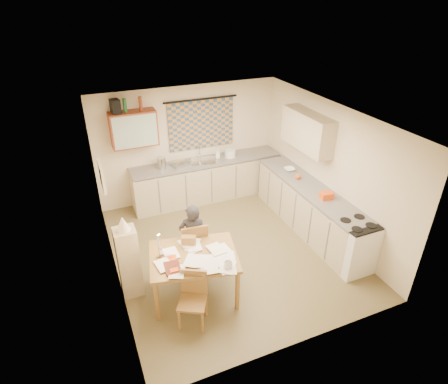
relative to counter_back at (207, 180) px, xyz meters
name	(u,v)px	position (x,y,z in m)	size (l,w,h in m)	color
floor	(229,250)	(-0.30, -1.95, -0.46)	(4.00, 4.50, 0.02)	brown
ceiling	(231,117)	(-0.30, -1.95, 2.06)	(4.00, 4.50, 0.02)	white
wall_back	(188,144)	(-0.30, 0.31, 0.80)	(4.00, 0.02, 2.50)	beige
wall_front	(306,273)	(-0.30, -4.21, 0.80)	(4.00, 0.02, 2.50)	beige
wall_left	(107,215)	(-2.31, -1.95, 0.80)	(0.02, 4.50, 2.50)	beige
wall_right	(329,170)	(1.71, -1.95, 0.80)	(0.02, 4.50, 2.50)	beige
window_blind	(201,125)	(0.00, 0.27, 1.20)	(1.45, 0.03, 1.05)	#2D4C6F
curtain_rod	(201,99)	(0.00, 0.25, 1.75)	(0.04, 0.04, 1.60)	black
wall_cabinet	(134,129)	(-1.45, 0.13, 1.35)	(0.90, 0.34, 0.70)	maroon
wall_cabinet_glass	(135,132)	(-1.45, -0.04, 1.35)	(0.84, 0.02, 0.64)	#99B2A5
upper_cabinet_right	(307,131)	(1.53, -1.40, 1.40)	(0.34, 1.30, 0.70)	tan
framed_print	(102,176)	(-2.27, -1.55, 1.25)	(0.04, 0.50, 0.40)	beige
print_canvas	(103,176)	(-2.24, -1.55, 1.25)	(0.01, 0.42, 0.32)	beige
counter_back	(207,180)	(0.00, 0.00, 0.00)	(3.30, 0.62, 0.92)	tan
counter_right	(308,208)	(1.40, -1.88, 0.00)	(0.62, 2.95, 0.92)	tan
stove	(353,246)	(1.40, -3.22, 0.01)	(0.59, 0.59, 0.92)	white
sink	(204,163)	(-0.05, 0.00, 0.43)	(0.55, 0.45, 0.10)	silver
tap	(200,152)	(-0.09, 0.18, 0.61)	(0.03, 0.03, 0.28)	silver
dish_rack	(180,164)	(-0.60, 0.00, 0.50)	(0.35, 0.30, 0.06)	silver
kettle	(162,163)	(-0.99, 0.00, 0.59)	(0.18, 0.18, 0.24)	silver
mixing_bowl	(230,153)	(0.56, 0.00, 0.55)	(0.24, 0.24, 0.16)	white
soap_bottle	(217,154)	(0.28, 0.05, 0.57)	(0.10, 0.10, 0.19)	white
bowl	(289,169)	(1.40, -1.12, 0.50)	(0.24, 0.24, 0.05)	white
orange_bag	(327,196)	(1.40, -2.36, 0.53)	(0.22, 0.16, 0.12)	#EB4F12
fruit_orange	(298,177)	(1.35, -1.51, 0.52)	(0.10, 0.10, 0.10)	#EB4F12
speaker	(115,106)	(-1.73, 0.13, 1.83)	(0.16, 0.20, 0.26)	black
bottle_green	(125,105)	(-1.56, 0.13, 1.83)	(0.07, 0.07, 0.26)	#195926
bottle_brown	(141,104)	(-1.26, 0.13, 1.83)	(0.07, 0.07, 0.26)	maroon
dining_table	(194,274)	(-1.24, -2.76, -0.07)	(1.46, 1.23, 0.75)	brown
chair_far	(193,254)	(-1.06, -2.18, -0.16)	(0.47, 0.47, 0.95)	brown
chair_near	(193,309)	(-1.45, -3.31, -0.19)	(0.51, 0.51, 0.84)	brown
person	(193,239)	(-1.06, -2.22, 0.18)	(0.54, 0.46, 1.27)	black
shelf_stand	(129,262)	(-2.14, -2.36, 0.14)	(0.32, 0.30, 1.19)	tan
lampshade	(123,224)	(-2.14, -2.36, 0.84)	(0.20, 0.20, 0.22)	beige
letter_rack	(189,241)	(-1.22, -2.50, 0.38)	(0.22, 0.10, 0.16)	brown
mug	(228,265)	(-0.87, -3.22, 0.35)	(0.16, 0.16, 0.10)	white
magazine	(165,269)	(-1.72, -2.92, 0.31)	(0.25, 0.32, 0.03)	maroon
book	(165,262)	(-1.67, -2.77, 0.31)	(0.20, 0.26, 0.02)	#EB4F12
orange_box	(174,271)	(-1.60, -3.01, 0.32)	(0.12, 0.08, 0.04)	#EB4F12
eyeglasses	(207,267)	(-1.14, -3.10, 0.31)	(0.13, 0.04, 0.02)	black
candle_holder	(161,252)	(-1.69, -2.61, 0.39)	(0.06, 0.06, 0.18)	silver
candle	(158,241)	(-1.71, -2.62, 0.59)	(0.02, 0.02, 0.22)	white
candle_flame	(159,234)	(-1.69, -2.63, 0.71)	(0.02, 0.02, 0.02)	#FFCC66
papers	(201,258)	(-1.16, -2.88, 0.31)	(1.18, 1.10, 0.03)	white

